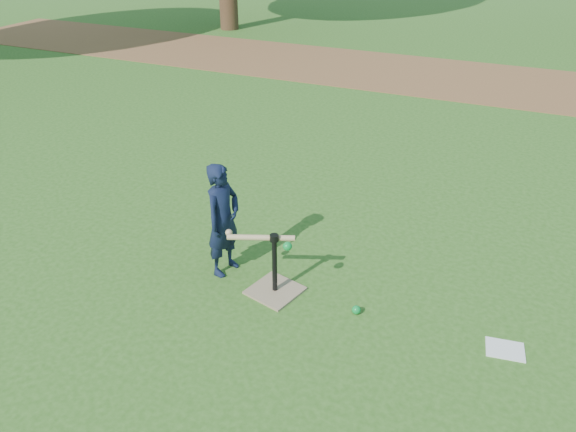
% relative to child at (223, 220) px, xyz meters
% --- Properties ---
extents(ground, '(80.00, 80.00, 0.00)m').
position_rel_child_xyz_m(ground, '(0.39, 0.20, -0.56)').
color(ground, '#285116').
rests_on(ground, ground).
extents(dirt_strip, '(24.00, 3.00, 0.01)m').
position_rel_child_xyz_m(dirt_strip, '(0.39, 7.70, -0.56)').
color(dirt_strip, brown).
rests_on(dirt_strip, ground).
extents(child, '(0.33, 0.45, 1.13)m').
position_rel_child_xyz_m(child, '(0.00, 0.00, 0.00)').
color(child, black).
rests_on(child, ground).
extents(wiffle_ball_ground, '(0.08, 0.08, 0.08)m').
position_rel_child_xyz_m(wiffle_ball_ground, '(1.37, -0.13, -0.52)').
color(wiffle_ball_ground, '#0B8230').
rests_on(wiffle_ball_ground, ground).
extents(clipboard, '(0.33, 0.27, 0.01)m').
position_rel_child_xyz_m(clipboard, '(2.61, -0.08, -0.56)').
color(clipboard, silver).
rests_on(clipboard, ground).
extents(batting_tee, '(0.53, 0.53, 0.61)m').
position_rel_child_xyz_m(batting_tee, '(0.59, -0.13, -0.45)').
color(batting_tee, '#8E765A').
rests_on(batting_tee, ground).
extents(swing_action, '(0.65, 0.27, 0.08)m').
position_rel_child_xyz_m(swing_action, '(0.49, -0.16, 0.01)').
color(swing_action, tan).
rests_on(swing_action, ground).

